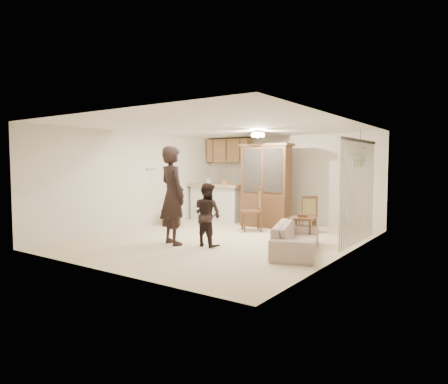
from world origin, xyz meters
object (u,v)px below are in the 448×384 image
Objects in this scene: sofa at (296,234)px; chair_hutch_left at (252,219)px; china_hutch at (266,186)px; side_table at (303,230)px; child at (207,213)px; adult at (173,202)px; chair_hutch_right at (308,222)px; chair_bar at (171,216)px.

chair_hutch_left is (-1.98, 1.67, -0.05)m from sofa.
side_table is (1.74, -1.55, -0.81)m from china_hutch.
child is 2.18× the size of side_table.
china_hutch is at bearing 143.10° from chair_hutch_left.
adult is 1.97× the size of chair_hutch_right.
sofa is at bearing -53.00° from china_hutch.
chair_bar reaches higher than sofa.
sofa is 2.05× the size of chair_hutch_right.
chair_bar is at bearing 176.31° from side_table.
side_table is 0.68× the size of chair_hutch_right.
side_table is at bearing -2.42° from sofa.
child is 1.21× the size of chair_hutch_left.
adult is at bearing 86.99° from sofa.
adult reaches higher than sofa.
side_table is at bearing -129.24° from child.
chair_hutch_left is (-1.70, 0.74, 0.02)m from side_table.
sofa is 2.43m from chair_hutch_right.
chair_hutch_right is (-0.75, 2.31, -0.11)m from sofa.
chair_hutch_right is at bearing -98.76° from adult.
side_table is at bearing 72.86° from chair_hutch_right.
sofa is at bearing -142.90° from adult.
child is at bearing -137.33° from side_table.
china_hutch is at bearing -77.20° from child.
adult reaches higher than chair_bar.
china_hutch is 1.99× the size of chair_hutch_left.
adult reaches higher than child.
adult is 3.23m from china_hutch.
chair_bar is (-4.25, 1.19, -0.11)m from sofa.
chair_hutch_left reaches higher than side_table.
side_table is at bearing -122.11° from adult.
side_table is 3.99m from chair_bar.
chair_hutch_right is (1.73, 3.01, -0.64)m from adult.
child reaches higher than side_table.
sofa reaches higher than side_table.
sofa is 3.28m from china_hutch.
child is (0.71, 0.27, -0.22)m from adult.
sofa is 0.98m from side_table.
chair_hutch_right is at bearing 108.86° from side_table.
chair_hutch_left is (2.28, 0.48, 0.05)m from chair_bar.
adult is 3.54m from chair_hutch_right.
chair_hutch_right is at bearing 77.93° from chair_hutch_left.
chair_hutch_right is (1.23, 0.64, -0.06)m from chair_hutch_left.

